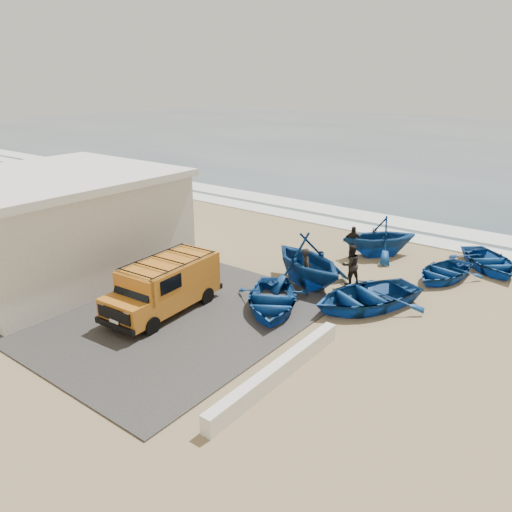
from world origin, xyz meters
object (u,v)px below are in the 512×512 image
Objects in this scene: boat_mid_left at (307,260)px; boat_far_left at (380,236)px; building at (52,224)px; van at (165,284)px; parapet at (278,372)px; fisherman_middle at (351,265)px; fisherman_back at (353,242)px; fisherman_front at (306,269)px; boat_near_left at (272,300)px; boat_far_right at (490,261)px; boat_near_right at (366,296)px; boat_mid_right at (443,272)px.

boat_mid_left is 1.12× the size of boat_far_left.
building is at bearing 143.33° from boat_mid_left.
parapet is at bearing -14.79° from van.
boat_far_left reaches higher than fisherman_middle.
van is 9.63m from fisherman_back.
fisherman_front is at bearing 27.19° from building.
van is 3.89m from boat_near_left.
boat_far_right is 6.68m from fisherman_middle.
boat_near_left is at bearing 15.77° from fisherman_middle.
boat_far_left reaches higher than fisherman_front.
boat_far_left is at bearing 53.18° from boat_near_left.
boat_mid_left reaches higher than van.
parapet is 3.51× the size of fisherman_front.
fisherman_middle reaches higher than parapet.
fisherman_front is (-0.66, -5.47, -0.11)m from boat_far_left.
boat_far_left is at bearing 136.62° from boat_near_right.
building reaches higher than van.
van is at bearing -166.02° from boat_far_right.
fisherman_back is (-4.30, 0.08, 0.42)m from boat_mid_right.
van is 1.26× the size of boat_far_right.
boat_far_left reaches higher than boat_far_right.
fisherman_middle is (4.12, 6.34, -0.20)m from van.
parapet is 11.66m from boat_far_left.
van is at bearing -133.66° from fisherman_back.
building is 2.15× the size of boat_near_right.
building reaches higher than fisherman_back.
building is at bearing 162.39° from boat_near_left.
boat_near_left is at bearing -160.51° from boat_far_right.
fisherman_front is at bearing -114.66° from fisherman_back.
van is at bearing 1.21° from building.
boat_mid_left reaches higher than fisherman_front.
boat_near_right is 1.18× the size of boat_far_right.
van reaches higher than boat_far_left.
boat_far_right is at bearing 55.92° from boat_far_left.
fisherman_back reaches higher than boat_far_right.
van is at bearing -173.28° from boat_near_left.
fisherman_middle is at bearing -91.50° from fisherman_back.
boat_far_left is at bearing -140.29° from fisherman_middle.
van is 14.23m from boat_far_right.
boat_near_right is at bearing -76.10° from boat_mid_left.
fisherman_back is at bearing -122.30° from fisherman_middle.
boat_far_right is at bearing 37.93° from building.
boat_near_left is 10.56m from boat_far_right.
boat_near_right is at bearing 91.46° from parapet.
fisherman_front reaches higher than fisherman_back.
boat_far_right is at bearing 173.53° from fisherman_middle.
boat_far_right is at bearing -17.02° from boat_mid_left.
building is at bearing 71.73° from fisherman_front.
parapet is 5.92m from van.
fisherman_middle is at bearing -41.46° from boat_far_left.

